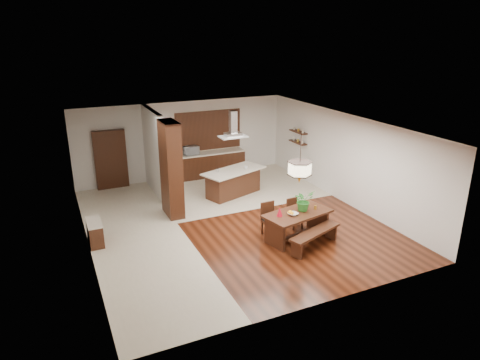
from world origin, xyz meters
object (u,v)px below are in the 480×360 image
dining_bench (315,239)px  dining_chair_left (271,220)px  hallway_console (95,233)px  fruit_bowl (293,214)px  microwave (191,150)px  kitchen_island (233,182)px  island_cup (246,167)px  dining_chair_right (295,213)px  foliage_plant (304,200)px  dining_table (297,219)px  pendant_lantern (300,159)px  range_hood (233,124)px

dining_bench → dining_chair_left: size_ratio=1.81×
hallway_console → fruit_bowl: (4.79, -2.06, 0.48)m
dining_bench → fruit_bowl: fruit_bowl is taller
hallway_console → dining_bench: (5.13, -2.61, -0.08)m
hallway_console → microwave: microwave is taller
kitchen_island → island_cup: size_ratio=18.46×
island_cup → microwave: (-1.17, 2.35, 0.15)m
dining_chair_left → island_cup: 3.30m
dining_chair_right → kitchen_island: bearing=95.1°
island_cup → foliage_plant: bearing=-89.6°
dining_bench → kitchen_island: 4.38m
dining_table → foliage_plant: bearing=16.3°
dining_bench → microwave: bearing=99.6°
dining_bench → kitchen_island: kitchen_island is taller
hallway_console → foliage_plant: (5.20, -1.90, 0.74)m
dining_bench → pendant_lantern: pendant_lantern is taller
fruit_bowl → island_cup: (0.39, 3.72, 0.16)m
dining_bench → dining_chair_right: 1.32m
foliage_plant → kitchen_island: (-0.45, 3.65, -0.59)m
dining_chair_right → kitchen_island: size_ratio=0.35×
dining_chair_left → range_hood: range_hood is taller
pendant_lantern → range_hood: bearing=93.7°
dining_bench → foliage_plant: bearing=84.4°
pendant_lantern → kitchen_island: 4.12m
dining_table → dining_bench: 0.74m
hallway_console → dining_chair_right: 5.49m
dining_chair_right → fruit_bowl: 0.99m
pendant_lantern → island_cup: pendant_lantern is taller
foliage_plant → range_hood: (-0.45, 3.65, 1.41)m
dining_table → microwave: size_ratio=3.54×
kitchen_island → range_hood: 2.00m
dining_bench → kitchen_island: bearing=95.0°
dining_bench → kitchen_island: (-0.38, 4.36, 0.23)m
dining_chair_right → kitchen_island: 3.12m
dining_chair_left → microwave: size_ratio=1.67×
dining_chair_left → pendant_lantern: bearing=-40.3°
dining_bench → island_cup: bearing=89.4°
dining_table → fruit_bowl: (-0.20, -0.10, 0.23)m
dining_table → fruit_bowl: fruit_bowl is taller
dining_table → range_hood: range_hood is taller
microwave → dining_bench: bearing=-89.3°
hallway_console → microwave: (4.01, 4.02, 0.79)m
pendant_lantern → dining_chair_left: bearing=141.4°
dining_chair_right → foliage_plant: 0.87m
pendant_lantern → foliage_plant: size_ratio=2.27×
pendant_lantern → fruit_bowl: 1.47m
dining_chair_right → foliage_plant: foliage_plant is taller
dining_bench → range_hood: bearing=95.0°
dining_chair_left → microwave: 5.58m
dining_chair_left → dining_chair_right: (0.90, 0.19, -0.05)m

